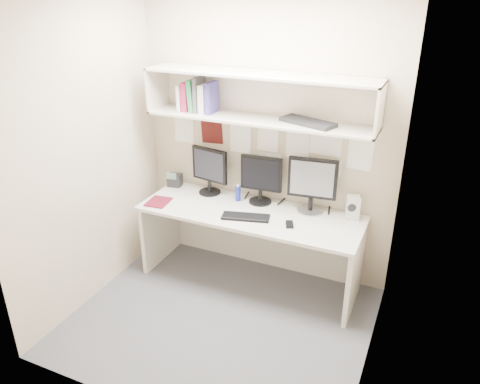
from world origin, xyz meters
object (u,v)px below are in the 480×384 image
at_px(maroon_notebook, 158,202).
at_px(monitor_left, 210,169).
at_px(keyboard, 246,217).
at_px(monitor_center, 261,177).
at_px(desk, 250,246).
at_px(speaker, 353,207).
at_px(monitor_right, 312,183).
at_px(desk_phone, 175,180).

bearing_deg(maroon_notebook, monitor_left, 43.58).
bearing_deg(keyboard, monitor_center, 76.01).
relative_size(desk, speaker, 9.52).
distance_m(desk, maroon_notebook, 0.95).
height_order(monitor_center, monitor_right, monitor_right).
relative_size(desk, monitor_right, 4.01).
bearing_deg(desk_phone, monitor_right, -11.63).
bearing_deg(monitor_left, desk, -12.68).
relative_size(monitor_center, speaker, 2.13).
height_order(desk, monitor_right, monitor_right).
distance_m(monitor_left, speaker, 1.38).
bearing_deg(desk_phone, speaker, -11.21).
distance_m(monitor_left, maroon_notebook, 0.57).
distance_m(monitor_left, desk_phone, 0.44).
bearing_deg(speaker, monitor_left, 160.74).
xyz_separation_m(monitor_center, speaker, (0.85, 0.01, -0.14)).
relative_size(monitor_right, maroon_notebook, 2.12).
distance_m(monitor_right, keyboard, 0.65).
relative_size(monitor_left, monitor_right, 0.90).
bearing_deg(desk, monitor_center, 87.47).
xyz_separation_m(monitor_right, desk_phone, (-1.40, 0.00, -0.21)).
bearing_deg(maroon_notebook, desk_phone, 92.57).
distance_m(monitor_left, monitor_right, 1.01).
xyz_separation_m(keyboard, desk_phone, (-0.93, 0.36, 0.05)).
distance_m(desk, speaker, 1.00).
distance_m(speaker, desk_phone, 1.77).
xyz_separation_m(speaker, desk_phone, (-1.77, -0.01, -0.04)).
height_order(monitor_right, keyboard, monitor_right).
bearing_deg(desk, desk_phone, 166.40).
bearing_deg(desk_phone, monitor_center, -11.67).
distance_m(monitor_center, monitor_right, 0.48).
bearing_deg(speaker, monitor_right, 162.14).
bearing_deg(monitor_right, desk, -162.48).
bearing_deg(monitor_center, maroon_notebook, -158.85).
bearing_deg(desk, monitor_right, 24.23).
relative_size(monitor_left, keyboard, 1.09).
bearing_deg(maroon_notebook, monitor_right, 10.16).
relative_size(speaker, maroon_notebook, 0.89).
xyz_separation_m(desk, monitor_center, (0.01, 0.22, 0.61)).
height_order(monitor_left, monitor_center, monitor_left).
bearing_deg(monitor_center, monitor_left, 176.34).
bearing_deg(speaker, monitor_center, 161.05).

